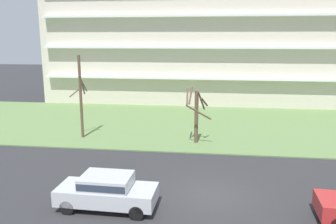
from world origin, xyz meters
The scene contains 6 objects.
ground centered at (0.00, 0.00, 0.00)m, with size 160.00×160.00×0.00m, color #2D2D30.
grass_lawn_strip centered at (0.00, 14.00, 0.04)m, with size 80.00×16.00×0.08m, color #66844C.
apartment_building centered at (0.00, 28.11, 8.18)m, with size 39.12×13.18×16.35m.
tree_far_left centered at (-9.78, 8.59, 3.22)m, with size 1.34×1.32×6.29m.
tree_left centered at (-1.12, 8.25, 2.28)m, with size 1.85×1.78×4.08m.
sedan_silver_center_left centered at (-4.57, -2.00, 0.87)m, with size 4.44×1.91×1.57m.
Camera 1 is at (-0.02, -15.88, 7.49)m, focal length 37.04 mm.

